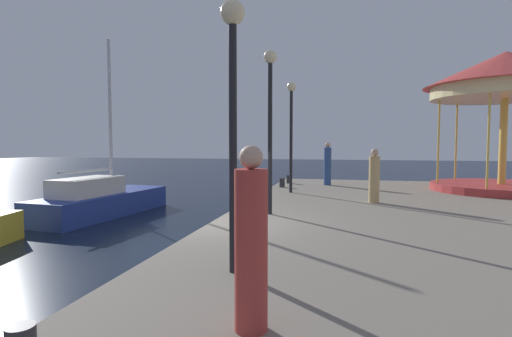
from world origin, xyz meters
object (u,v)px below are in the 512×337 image
at_px(carousel, 505,87).
at_px(lamp_post_mid_promenade, 270,103).
at_px(bollard_north, 282,183).
at_px(person_near_carousel, 374,177).
at_px(person_by_the_water, 328,165).
at_px(bollard_center, 289,179).
at_px(lamp_post_near_edge, 233,86).
at_px(sailboat_blue, 100,200).
at_px(lamp_post_far_end, 291,117).
at_px(person_mid_promenade, 251,244).

height_order(carousel, lamp_post_mid_promenade, carousel).
relative_size(lamp_post_mid_promenade, bollard_north, 11.01).
distance_m(person_near_carousel, person_by_the_water, 5.56).
bearing_deg(bollard_center, carousel, -8.54).
xyz_separation_m(lamp_post_near_edge, person_near_carousel, (2.54, 7.68, -1.92)).
distance_m(lamp_post_near_edge, person_near_carousel, 8.31).
height_order(person_near_carousel, person_by_the_water, person_by_the_water).
distance_m(sailboat_blue, bollard_center, 8.65).
relative_size(person_near_carousel, person_by_the_water, 0.89).
bearing_deg(bollard_north, lamp_post_mid_promenade, -83.87).
xyz_separation_m(lamp_post_near_edge, lamp_post_mid_promenade, (-0.37, 4.89, 0.25)).
distance_m(sailboat_blue, lamp_post_near_edge, 10.93).
distance_m(carousel, lamp_post_near_edge, 14.41).
bearing_deg(lamp_post_mid_promenade, sailboat_blue, 159.58).
distance_m(lamp_post_far_end, person_by_the_water, 3.98).
height_order(sailboat_blue, person_by_the_water, sailboat_blue).
height_order(lamp_post_near_edge, bollard_north, lamp_post_near_edge).
height_order(carousel, lamp_post_far_end, carousel).
height_order(person_mid_promenade, person_by_the_water, person_by_the_water).
bearing_deg(person_mid_promenade, sailboat_blue, 131.16).
bearing_deg(bollard_center, person_mid_promenade, -83.48).
distance_m(carousel, lamp_post_mid_promenade, 10.91).
distance_m(lamp_post_near_edge, bollard_north, 11.91).
height_order(sailboat_blue, person_near_carousel, sailboat_blue).
height_order(sailboat_blue, bollard_center, sailboat_blue).
bearing_deg(person_mid_promenade, person_by_the_water, 89.48).
bearing_deg(bollard_north, carousel, 2.96).
relative_size(sailboat_blue, lamp_post_mid_promenade, 1.53).
distance_m(lamp_post_near_edge, lamp_post_mid_promenade, 4.91).
height_order(lamp_post_near_edge, lamp_post_far_end, lamp_post_far_end).
relative_size(person_mid_promenade, person_by_the_water, 0.96).
bearing_deg(carousel, lamp_post_near_edge, -122.87).
height_order(bollard_north, person_by_the_water, person_by_the_water).
xyz_separation_m(sailboat_blue, carousel, (15.17, 4.55, 4.36)).
bearing_deg(person_mid_promenade, carousel, 62.75).
bearing_deg(lamp_post_mid_promenade, person_mid_promenade, -80.91).
xyz_separation_m(lamp_post_far_end, person_mid_promenade, (1.15, -11.51, -2.05)).
bearing_deg(person_mid_promenade, person_near_carousel, 78.86).
bearing_deg(sailboat_blue, bollard_north, 33.02).
bearing_deg(bollard_north, sailboat_blue, -146.98).
bearing_deg(person_mid_promenade, lamp_post_near_edge, 111.63).
relative_size(sailboat_blue, carousel, 1.10).
xyz_separation_m(sailboat_blue, bollard_center, (6.34, 5.87, 0.41)).
height_order(person_mid_promenade, person_near_carousel, person_mid_promenade).
relative_size(lamp_post_near_edge, bollard_center, 9.94).
height_order(bollard_center, person_by_the_water, person_by_the_water).
bearing_deg(sailboat_blue, person_by_the_water, 33.70).
distance_m(lamp_post_near_edge, bollard_center, 13.65).
xyz_separation_m(sailboat_blue, person_near_carousel, (9.92, 0.18, 1.03)).
relative_size(bollard_north, bollard_center, 1.00).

